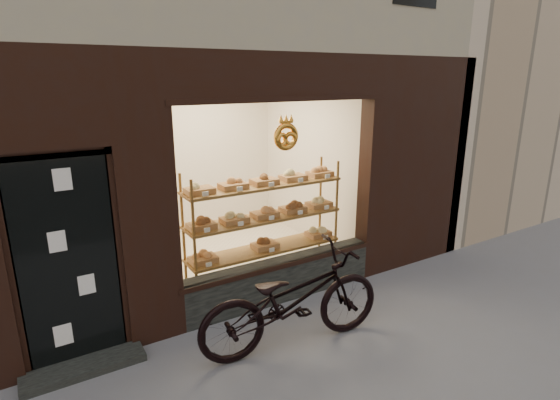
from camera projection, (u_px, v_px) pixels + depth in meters
neighbor_right at (501, 13)px, 11.91m from camera, size 12.00×7.00×9.00m
display_shelf at (265, 225)px, 5.88m from camera, size 2.20×0.45×1.70m
bicycle at (293, 300)px, 4.63m from camera, size 2.16×0.97×1.10m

